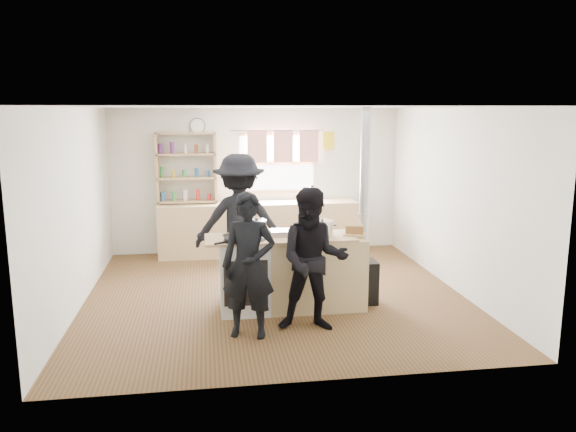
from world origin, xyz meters
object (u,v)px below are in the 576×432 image
at_px(skillet_greens, 237,239).
at_px(person_far, 240,222).
at_px(bread_board, 355,231).
at_px(person_near_right, 313,260).
at_px(cooking_island, 292,272).
at_px(stockpot_stove, 257,227).
at_px(roast_tray, 282,232).
at_px(stockpot_counter, 322,228).
at_px(person_near_left, 249,266).
at_px(flue_heater, 363,254).
at_px(thermos, 312,194).

xyz_separation_m(skillet_greens, person_far, (0.10, 1.11, -0.02)).
height_order(bread_board, person_near_right, person_near_right).
bearing_deg(cooking_island, person_near_right, -79.48).
bearing_deg(bread_board, stockpot_stove, 167.74).
bearing_deg(roast_tray, stockpot_counter, -10.04).
relative_size(person_near_left, person_far, 0.85).
xyz_separation_m(roast_tray, bread_board, (0.89, -0.10, 0.01)).
bearing_deg(person_near_left, stockpot_stove, 94.15).
relative_size(person_near_right, person_far, 0.87).
xyz_separation_m(stockpot_stove, person_near_right, (0.54, -0.94, -0.20)).
bearing_deg(roast_tray, person_far, 118.95).
xyz_separation_m(flue_heater, person_near_right, (-0.81, -0.81, 0.17)).
distance_m(stockpot_counter, person_near_right, 0.77).
height_order(roast_tray, person_far, person_far).
height_order(skillet_greens, person_near_left, person_near_left).
bearing_deg(cooking_island, roast_tray, 149.17).
height_order(stockpot_stove, flue_heater, flue_heater).
relative_size(thermos, stockpot_counter, 0.91).
bearing_deg(flue_heater, person_near_left, -150.06).
relative_size(stockpot_stove, person_near_left, 0.15).
height_order(thermos, stockpot_counter, thermos).
distance_m(person_near_left, person_far, 1.73).
bearing_deg(person_near_left, person_far, 104.21).
height_order(cooking_island, stockpot_stove, stockpot_stove).
xyz_separation_m(person_near_right, person_far, (-0.72, 1.64, 0.13)).
xyz_separation_m(skillet_greens, stockpot_counter, (1.06, 0.16, 0.07)).
bearing_deg(stockpot_counter, stockpot_stove, 162.94).
height_order(stockpot_counter, person_far, person_far).
relative_size(stockpot_stove, person_far, 0.13).
relative_size(cooking_island, stockpot_counter, 6.81).
relative_size(thermos, cooking_island, 0.13).
relative_size(skillet_greens, person_near_right, 0.26).
distance_m(cooking_island, person_far, 1.20).
bearing_deg(flue_heater, person_near_right, -134.96).
bearing_deg(skillet_greens, person_far, 84.70).
height_order(stockpot_stove, person_near_left, person_near_left).
xyz_separation_m(bread_board, person_near_left, (-1.38, -0.75, -0.18)).
distance_m(stockpot_counter, flue_heater, 0.69).
xyz_separation_m(cooking_island, person_near_right, (0.13, -0.72, 0.35)).
distance_m(skillet_greens, person_near_left, 0.64).
xyz_separation_m(stockpot_counter, person_near_right, (-0.24, -0.69, -0.21)).
xyz_separation_m(thermos, cooking_island, (-0.79, -2.77, -0.57)).
height_order(thermos, skillet_greens, thermos).
relative_size(bread_board, person_near_right, 0.20).
bearing_deg(stockpot_stove, skillet_greens, -124.82).
bearing_deg(stockpot_stove, person_far, 103.89).
distance_m(roast_tray, stockpot_stove, 0.34).
bearing_deg(person_near_left, cooking_island, 67.61).
xyz_separation_m(roast_tray, flue_heater, (1.05, 0.03, -0.33)).
height_order(stockpot_stove, person_far, person_far).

